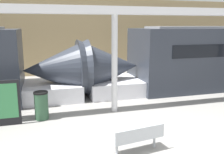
{
  "coord_description": "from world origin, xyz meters",
  "views": [
    {
      "loc": [
        -2.88,
        -5.3,
        3.28
      ],
      "look_at": [
        -0.41,
        3.3,
        1.4
      ],
      "focal_mm": 40.0,
      "sensor_mm": 36.0,
      "label": 1
    }
  ],
  "objects_px": {
    "trash_bin": "(41,105)",
    "bench_near": "(138,137)",
    "support_column_near": "(114,64)",
    "poster_board": "(3,103)"
  },
  "relations": [
    {
      "from": "support_column_near",
      "to": "trash_bin",
      "type": "bearing_deg",
      "value": -177.67
    },
    {
      "from": "bench_near",
      "to": "poster_board",
      "type": "xyz_separation_m",
      "value": [
        -3.55,
        2.89,
        0.33
      ]
    },
    {
      "from": "trash_bin",
      "to": "poster_board",
      "type": "xyz_separation_m",
      "value": [
        -1.18,
        -0.29,
        0.27
      ]
    },
    {
      "from": "trash_bin",
      "to": "bench_near",
      "type": "bearing_deg",
      "value": -53.27
    },
    {
      "from": "trash_bin",
      "to": "support_column_near",
      "type": "distance_m",
      "value": 3.02
    },
    {
      "from": "bench_near",
      "to": "support_column_near",
      "type": "height_order",
      "value": "support_column_near"
    },
    {
      "from": "bench_near",
      "to": "support_column_near",
      "type": "bearing_deg",
      "value": 75.49
    },
    {
      "from": "bench_near",
      "to": "trash_bin",
      "type": "xyz_separation_m",
      "value": [
        -2.37,
        3.17,
        0.05
      ]
    },
    {
      "from": "poster_board",
      "to": "support_column_near",
      "type": "relative_size",
      "value": 0.42
    },
    {
      "from": "poster_board",
      "to": "support_column_near",
      "type": "distance_m",
      "value": 4.05
    }
  ]
}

